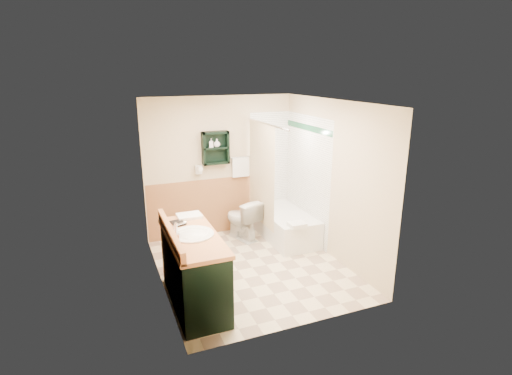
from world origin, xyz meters
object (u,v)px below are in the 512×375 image
at_px(vanity_book, 172,217).
at_px(soap_bottle_b, 217,144).
at_px(hair_dryer, 198,170).
at_px(vanity, 194,269).
at_px(wall_shelf, 216,148).
at_px(soap_bottle_a, 211,145).
at_px(bathtub, 284,224).
at_px(toilet, 242,219).

bearing_deg(vanity_book, soap_bottle_b, 46.23).
distance_m(hair_dryer, vanity, 2.23).
relative_size(wall_shelf, soap_bottle_a, 3.69).
xyz_separation_m(bathtub, toilet, (-0.69, 0.20, 0.11)).
relative_size(vanity, bathtub, 0.96).
height_order(wall_shelf, soap_bottle_b, wall_shelf).
xyz_separation_m(soap_bottle_a, soap_bottle_b, (0.10, 0.00, 0.02)).
bearing_deg(soap_bottle_a, soap_bottle_b, 0.00).
relative_size(toilet, vanity_book, 3.29).
bearing_deg(toilet, soap_bottle_b, -64.99).
bearing_deg(bathtub, toilet, 163.75).
relative_size(bathtub, soap_bottle_b, 11.12).
height_order(toilet, soap_bottle_a, soap_bottle_a).
bearing_deg(vanity, soap_bottle_b, 65.16).
bearing_deg(hair_dryer, toilet, -30.15).
bearing_deg(bathtub, hair_dryer, 156.76).
xyz_separation_m(vanity_book, soap_bottle_a, (0.99, 1.58, 0.58)).
bearing_deg(vanity_book, soap_bottle_a, 48.67).
relative_size(wall_shelf, toilet, 0.78).
distance_m(wall_shelf, vanity, 2.44).
xyz_separation_m(wall_shelf, bathtub, (1.03, -0.54, -1.32)).
height_order(hair_dryer, vanity_book, hair_dryer).
xyz_separation_m(wall_shelf, soap_bottle_a, (-0.07, -0.01, 0.05)).
bearing_deg(vanity, wall_shelf, 65.76).
relative_size(wall_shelf, vanity, 0.38).
relative_size(vanity, vanity_book, 6.71).
bearing_deg(hair_dryer, soap_bottle_b, -5.31).
height_order(hair_dryer, vanity, hair_dryer).
relative_size(hair_dryer, soap_bottle_a, 1.61).
height_order(vanity, bathtub, vanity).
distance_m(hair_dryer, toilet, 1.12).
xyz_separation_m(wall_shelf, vanity, (-0.89, -1.99, -1.09)).
xyz_separation_m(bathtub, soap_bottle_a, (-1.10, 0.54, 1.37)).
bearing_deg(soap_bottle_a, bathtub, -26.14).
height_order(soap_bottle_a, soap_bottle_b, soap_bottle_b).
distance_m(toilet, soap_bottle_a, 1.36).
bearing_deg(hair_dryer, vanity, -106.47).
relative_size(bathtub, soap_bottle_a, 10.07).
distance_m(bathtub, soap_bottle_b, 1.79).
xyz_separation_m(hair_dryer, soap_bottle_a, (0.23, -0.03, 0.40)).
bearing_deg(toilet, bathtub, 146.25).
bearing_deg(toilet, wall_shelf, -63.36).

